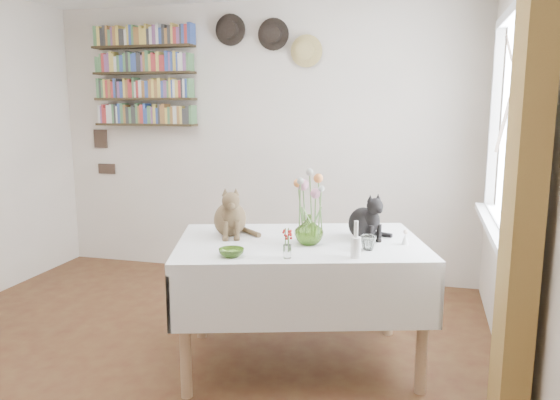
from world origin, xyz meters
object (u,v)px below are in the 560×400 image
(flower_vase, at_px, (309,229))
(dining_table, at_px, (300,272))
(black_cat, at_px, (363,215))
(bookshelf_unit, at_px, (144,77))
(tabby_cat, at_px, (230,210))

(flower_vase, bearing_deg, dining_table, 137.37)
(black_cat, bearing_deg, bookshelf_unit, 102.39)
(dining_table, relative_size, bookshelf_unit, 1.68)
(black_cat, relative_size, bookshelf_unit, 0.30)
(dining_table, xyz_separation_m, tabby_cat, (-0.46, 0.02, 0.36))
(flower_vase, height_order, bookshelf_unit, bookshelf_unit)
(dining_table, height_order, flower_vase, flower_vase)
(flower_vase, distance_m, bookshelf_unit, 2.75)
(dining_table, distance_m, bookshelf_unit, 2.78)
(dining_table, relative_size, flower_vase, 9.45)
(tabby_cat, bearing_deg, bookshelf_unit, 108.40)
(black_cat, height_order, flower_vase, black_cat)
(tabby_cat, distance_m, flower_vase, 0.53)
(bookshelf_unit, bearing_deg, flower_vase, -40.93)
(tabby_cat, bearing_deg, flower_vase, -32.38)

